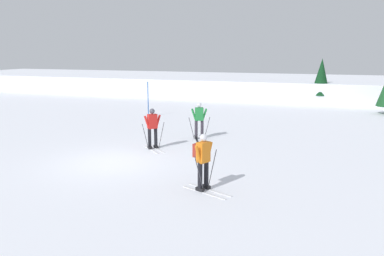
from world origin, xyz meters
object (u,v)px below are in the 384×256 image
at_px(trail_marker_pole, 148,99).
at_px(skier_green, 199,119).
at_px(skier_red, 153,127).
at_px(conifer_far_left, 321,77).
at_px(skier_orange, 203,159).

bearing_deg(trail_marker_pole, skier_green, -44.07).
relative_size(skier_red, conifer_far_left, 0.49).
xyz_separation_m(skier_orange, skier_red, (-3.47, 3.96, -0.04)).
xyz_separation_m(skier_green, skier_red, (-1.25, -2.43, 0.00)).
xyz_separation_m(skier_orange, conifer_far_left, (2.90, 20.41, 1.17)).
bearing_deg(trail_marker_pole, skier_red, -62.89).
distance_m(skier_red, conifer_far_left, 17.68).
xyz_separation_m(skier_green, trail_marker_pole, (-4.95, 4.79, 0.17)).
xyz_separation_m(trail_marker_pole, conifer_far_left, (10.07, 9.23, 1.03)).
height_order(skier_orange, skier_green, same).
height_order(skier_green, trail_marker_pole, trail_marker_pole).
relative_size(trail_marker_pole, conifer_far_left, 0.62).
bearing_deg(skier_green, skier_red, -117.29).
distance_m(skier_orange, skier_red, 5.27).
height_order(trail_marker_pole, conifer_far_left, conifer_far_left).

